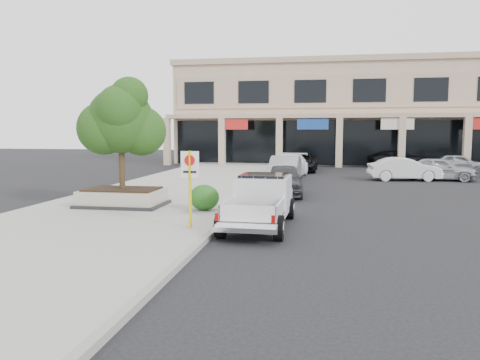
{
  "coord_description": "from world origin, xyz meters",
  "views": [
    {
      "loc": [
        1.55,
        -12.89,
        3.03
      ],
      "look_at": [
        -0.96,
        1.5,
        1.5
      ],
      "focal_mm": 35.0,
      "sensor_mm": 36.0,
      "label": 1
    }
  ],
  "objects_px": {
    "lot_car_b": "(404,169)",
    "pickup_truck": "(259,202)",
    "curb_car_d": "(300,162)",
    "planter": "(123,197)",
    "lot_car_a": "(440,169)",
    "curb_car_a": "(284,180)",
    "no_parking_sign": "(190,178)",
    "lot_car_d": "(400,159)",
    "planter_tree": "(126,121)",
    "curb_car_b": "(285,169)",
    "curb_car_c": "(289,165)",
    "lot_car_e": "(459,163)"
  },
  "relations": [
    {
      "from": "curb_car_b",
      "to": "curb_car_d",
      "type": "xyz_separation_m",
      "value": [
        0.54,
        7.92,
        -0.05
      ]
    },
    {
      "from": "planter_tree",
      "to": "curb_car_a",
      "type": "height_order",
      "value": "planter_tree"
    },
    {
      "from": "lot_car_d",
      "to": "lot_car_a",
      "type": "bearing_deg",
      "value": 175.47
    },
    {
      "from": "pickup_truck",
      "to": "lot_car_a",
      "type": "xyz_separation_m",
      "value": [
        9.13,
        15.99,
        -0.09
      ]
    },
    {
      "from": "curb_car_d",
      "to": "pickup_truck",
      "type": "bearing_deg",
      "value": -89.52
    },
    {
      "from": "curb_car_c",
      "to": "lot_car_a",
      "type": "height_order",
      "value": "curb_car_c"
    },
    {
      "from": "lot_car_a",
      "to": "lot_car_d",
      "type": "distance_m",
      "value": 10.3
    },
    {
      "from": "planter_tree",
      "to": "curb_car_b",
      "type": "relative_size",
      "value": 0.84
    },
    {
      "from": "planter_tree",
      "to": "curb_car_c",
      "type": "distance_m",
      "value": 15.14
    },
    {
      "from": "planter_tree",
      "to": "no_parking_sign",
      "type": "xyz_separation_m",
      "value": [
        3.59,
        -3.72,
        -1.78
      ]
    },
    {
      "from": "lot_car_a",
      "to": "curb_car_a",
      "type": "bearing_deg",
      "value": 146.8
    },
    {
      "from": "curb_car_b",
      "to": "lot_car_b",
      "type": "xyz_separation_m",
      "value": [
        7.14,
        2.53,
        -0.08
      ]
    },
    {
      "from": "no_parking_sign",
      "to": "curb_car_b",
      "type": "distance_m",
      "value": 14.21
    },
    {
      "from": "no_parking_sign",
      "to": "lot_car_d",
      "type": "relative_size",
      "value": 0.45
    },
    {
      "from": "lot_car_e",
      "to": "curb_car_a",
      "type": "bearing_deg",
      "value": 152.19
    },
    {
      "from": "no_parking_sign",
      "to": "curb_car_a",
      "type": "xyz_separation_m",
      "value": [
        2.09,
        8.73,
        -0.9
      ]
    },
    {
      "from": "planter_tree",
      "to": "lot_car_d",
      "type": "bearing_deg",
      "value": 59.59
    },
    {
      "from": "lot_car_b",
      "to": "pickup_truck",
      "type": "bearing_deg",
      "value": 149.36
    },
    {
      "from": "curb_car_d",
      "to": "lot_car_d",
      "type": "xyz_separation_m",
      "value": [
        8.04,
        5.39,
        -0.03
      ]
    },
    {
      "from": "curb_car_d",
      "to": "lot_car_a",
      "type": "xyz_separation_m",
      "value": [
        8.79,
        -4.88,
        -0.01
      ]
    },
    {
      "from": "planter",
      "to": "pickup_truck",
      "type": "distance_m",
      "value": 6.16
    },
    {
      "from": "curb_car_a",
      "to": "lot_car_b",
      "type": "height_order",
      "value": "curb_car_a"
    },
    {
      "from": "pickup_truck",
      "to": "lot_car_e",
      "type": "distance_m",
      "value": 24.84
    },
    {
      "from": "curb_car_a",
      "to": "lot_car_a",
      "type": "relative_size",
      "value": 1.02
    },
    {
      "from": "planter",
      "to": "curb_car_d",
      "type": "bearing_deg",
      "value": 72.0
    },
    {
      "from": "curb_car_b",
      "to": "lot_car_b",
      "type": "height_order",
      "value": "curb_car_b"
    },
    {
      "from": "lot_car_e",
      "to": "planter",
      "type": "bearing_deg",
      "value": 149.52
    },
    {
      "from": "pickup_truck",
      "to": "lot_car_d",
      "type": "relative_size",
      "value": 1.01
    },
    {
      "from": "curb_car_a",
      "to": "lot_car_b",
      "type": "bearing_deg",
      "value": 44.96
    },
    {
      "from": "curb_car_a",
      "to": "curb_car_b",
      "type": "distance_m",
      "value": 5.37
    },
    {
      "from": "lot_car_b",
      "to": "lot_car_e",
      "type": "height_order",
      "value": "lot_car_b"
    },
    {
      "from": "planter_tree",
      "to": "lot_car_e",
      "type": "distance_m",
      "value": 26.06
    },
    {
      "from": "no_parking_sign",
      "to": "curb_car_c",
      "type": "height_order",
      "value": "no_parking_sign"
    },
    {
      "from": "planter",
      "to": "lot_car_a",
      "type": "relative_size",
      "value": 0.76
    },
    {
      "from": "pickup_truck",
      "to": "lot_car_d",
      "type": "height_order",
      "value": "pickup_truck"
    },
    {
      "from": "curb_car_c",
      "to": "lot_car_e",
      "type": "bearing_deg",
      "value": 29.18
    },
    {
      "from": "pickup_truck",
      "to": "curb_car_a",
      "type": "distance_m",
      "value": 7.6
    },
    {
      "from": "pickup_truck",
      "to": "curb_car_d",
      "type": "relative_size",
      "value": 0.97
    },
    {
      "from": "planter",
      "to": "lot_car_d",
      "type": "relative_size",
      "value": 0.63
    },
    {
      "from": "planter_tree",
      "to": "no_parking_sign",
      "type": "height_order",
      "value": "planter_tree"
    },
    {
      "from": "curb_car_a",
      "to": "no_parking_sign",
      "type": "bearing_deg",
      "value": -107.83
    },
    {
      "from": "curb_car_a",
      "to": "lot_car_e",
      "type": "bearing_deg",
      "value": 46.24
    },
    {
      "from": "lot_car_a",
      "to": "lot_car_d",
      "type": "relative_size",
      "value": 0.83
    },
    {
      "from": "no_parking_sign",
      "to": "curb_car_c",
      "type": "distance_m",
      "value": 17.75
    },
    {
      "from": "curb_car_d",
      "to": "curb_car_a",
      "type": "bearing_deg",
      "value": -89.34
    },
    {
      "from": "planter",
      "to": "no_parking_sign",
      "type": "relative_size",
      "value": 1.39
    },
    {
      "from": "curb_car_a",
      "to": "lot_car_d",
      "type": "height_order",
      "value": "curb_car_a"
    },
    {
      "from": "planter_tree",
      "to": "lot_car_e",
      "type": "height_order",
      "value": "planter_tree"
    },
    {
      "from": "curb_car_b",
      "to": "lot_car_e",
      "type": "bearing_deg",
      "value": 38.11
    },
    {
      "from": "curb_car_c",
      "to": "curb_car_d",
      "type": "distance_m",
      "value": 4.38
    }
  ]
}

